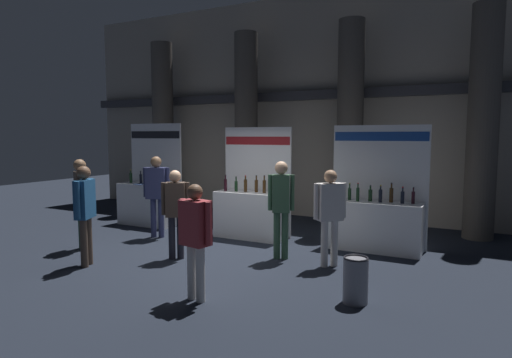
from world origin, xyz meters
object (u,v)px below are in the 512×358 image
Objects in this scene: trash_bin at (356,280)px; visitor_5 at (85,207)px; exhibitor_booth_0 at (149,199)px; visitor_1 at (330,209)px; visitor_2 at (281,202)px; visitor_4 at (195,231)px; exhibitor_booth_2 at (375,220)px; visitor_0 at (81,197)px; visitor_6 at (176,207)px; visitor_3 at (157,188)px; exhibitor_booth_1 at (251,210)px.

trash_bin is 4.65m from visitor_5.
visitor_1 is (5.17, -1.35, 0.36)m from exhibitor_booth_0.
visitor_2 is 2.40m from visitor_4.
exhibitor_booth_0 reaches higher than trash_bin.
exhibitor_booth_2 is 3.88× the size of trash_bin.
visitor_0 is at bearing 27.77° from visitor_5.
exhibitor_booth_2 is 1.37× the size of visitor_2.
exhibitor_booth_0 is at bearing 108.29° from visitor_6.
visitor_6 is at bearing 120.23° from visitor_3.
visitor_5 reaches higher than visitor_6.
visitor_6 is at bearing -175.82° from visitor_2.
visitor_0 is at bearing -7.22° from visitor_4.
visitor_0 is 3.96m from visitor_2.
trash_bin is 0.35× the size of visitor_2.
exhibitor_booth_1 is 1.40× the size of visitor_5.
visitor_4 is at bearing -155.06° from trash_bin.
visitor_3 is 1.12× the size of visitor_4.
visitor_2 is 1.12× the size of visitor_4.
visitor_3 is (-3.13, 0.30, 0.04)m from visitor_2.
exhibitor_booth_2 is at bearing -150.50° from visitor_1.
visitor_2 reaches higher than visitor_5.
visitor_0 is 1.62m from visitor_3.
visitor_3 is (-1.86, -0.94, 0.48)m from exhibitor_booth_1.
exhibitor_booth_0 reaches higher than visitor_2.
exhibitor_booth_0 is at bearing -0.71° from visitor_5.
exhibitor_booth_2 is (5.62, 0.11, -0.04)m from exhibitor_booth_0.
exhibitor_booth_2 is 2.04m from visitor_2.
exhibitor_booth_2 reaches higher than visitor_6.
visitor_2 is 3.15m from visitor_3.
exhibitor_booth_1 is 1.83m from visitor_2.
exhibitor_booth_1 reaches higher than trash_bin.
trash_bin is 5.60m from visitor_0.
exhibitor_booth_2 is 5.40m from visitor_5.
exhibitor_booth_0 is 1.59× the size of visitor_4.
exhibitor_booth_2 is at bearing -101.32° from visitor_4.
visitor_6 reaches higher than visitor_4.
exhibitor_booth_0 is 1.57× the size of visitor_6.
visitor_4 is (1.07, -3.63, 0.34)m from exhibitor_booth_1.
visitor_1 is at bearing -107.30° from exhibitor_booth_2.
visitor_2 is 1.92m from visitor_6.
visitor_3 is 2.26m from visitor_5.
visitor_3 reaches higher than visitor_2.
visitor_0 reaches higher than visitor_4.
exhibitor_booth_0 is 1.56m from visitor_3.
visitor_0 reaches higher than visitor_6.
visitor_6 is at bearing -33.82° from visitor_4.
exhibitor_booth_0 is 2.97m from exhibitor_booth_1.
visitor_0 reaches higher than visitor_1.
exhibitor_booth_2 is 1.47× the size of visitor_1.
visitor_3 is at bearing -42.43° from exhibitor_booth_0.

